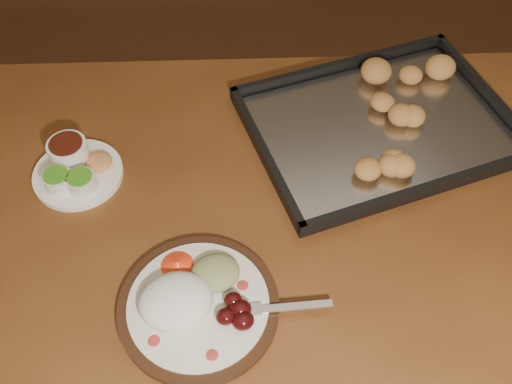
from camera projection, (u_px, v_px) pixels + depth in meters
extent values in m
plane|color=#50311B|center=(260.00, 293.00, 1.75)|extent=(4.00, 4.00, 0.00)
cube|color=brown|center=(236.00, 233.00, 1.02)|extent=(1.64, 1.17, 0.04)
cylinder|color=#432314|center=(485.00, 184.00, 1.56)|extent=(0.07, 0.07, 0.71)
cylinder|color=black|center=(199.00, 307.00, 0.90)|extent=(0.26, 0.26, 0.02)
cylinder|color=silver|center=(198.00, 304.00, 0.89)|extent=(0.22, 0.22, 0.01)
ellipsoid|color=#AA2F28|center=(154.00, 341.00, 0.86)|extent=(0.02, 0.02, 0.00)
ellipsoid|color=#AA2F28|center=(212.00, 355.00, 0.84)|extent=(0.02, 0.02, 0.00)
ellipsoid|color=#AA2F28|center=(243.00, 285.00, 0.91)|extent=(0.02, 0.02, 0.00)
ellipsoid|color=#AA2F28|center=(150.00, 289.00, 0.91)|extent=(0.02, 0.02, 0.00)
ellipsoid|color=white|center=(176.00, 301.00, 0.88)|extent=(0.14, 0.13, 0.05)
ellipsoid|color=#3F090A|center=(226.00, 316.00, 0.87)|extent=(0.03, 0.03, 0.02)
ellipsoid|color=#3F090A|center=(241.00, 309.00, 0.87)|extent=(0.03, 0.03, 0.02)
ellipsoid|color=#3F090A|center=(233.00, 300.00, 0.88)|extent=(0.03, 0.03, 0.02)
ellipsoid|color=#3F090A|center=(243.00, 321.00, 0.86)|extent=(0.03, 0.03, 0.02)
ellipsoid|color=tan|center=(215.00, 273.00, 0.92)|extent=(0.10, 0.09, 0.03)
cone|color=#FA3C16|center=(177.00, 264.00, 0.93)|extent=(0.06, 0.06, 0.02)
cube|color=silver|center=(293.00, 307.00, 0.89)|extent=(0.12, 0.03, 0.00)
cube|color=silver|center=(251.00, 310.00, 0.88)|extent=(0.04, 0.03, 0.00)
cylinder|color=silver|center=(237.00, 316.00, 0.88)|extent=(0.03, 0.01, 0.00)
cylinder|color=silver|center=(237.00, 313.00, 0.88)|extent=(0.03, 0.01, 0.00)
cylinder|color=silver|center=(237.00, 309.00, 0.88)|extent=(0.03, 0.01, 0.00)
cylinder|color=silver|center=(237.00, 306.00, 0.89)|extent=(0.03, 0.01, 0.00)
cylinder|color=white|center=(78.00, 174.00, 1.07)|extent=(0.17, 0.17, 0.01)
cylinder|color=silver|center=(58.00, 180.00, 1.03)|extent=(0.05, 0.05, 0.03)
cylinder|color=#418C1C|center=(56.00, 175.00, 1.02)|extent=(0.05, 0.05, 0.00)
cylinder|color=silver|center=(82.00, 182.00, 1.03)|extent=(0.05, 0.05, 0.03)
cylinder|color=#418C1C|center=(79.00, 177.00, 1.01)|extent=(0.05, 0.05, 0.00)
cylinder|color=white|center=(69.00, 151.00, 1.06)|extent=(0.07, 0.07, 0.04)
cylinder|color=#3C130A|center=(66.00, 144.00, 1.05)|extent=(0.06, 0.06, 0.00)
ellipsoid|color=#DC984D|center=(99.00, 161.00, 1.07)|extent=(0.05, 0.05, 0.02)
cube|color=black|center=(379.00, 128.00, 1.14)|extent=(0.55, 0.43, 0.01)
cube|color=black|center=(341.00, 66.00, 1.23)|extent=(0.50, 0.08, 0.02)
cube|color=black|center=(427.00, 189.00, 1.03)|extent=(0.50, 0.08, 0.02)
cube|color=black|center=(485.00, 92.00, 1.18)|extent=(0.06, 0.37, 0.02)
cube|color=black|center=(265.00, 154.00, 1.08)|extent=(0.06, 0.37, 0.02)
cube|color=silver|center=(379.00, 125.00, 1.14)|extent=(0.51, 0.39, 0.00)
ellipsoid|color=#B6843F|center=(409.00, 110.00, 1.13)|extent=(0.06, 0.05, 0.04)
ellipsoid|color=#B6843F|center=(417.00, 89.00, 1.17)|extent=(0.08, 0.08, 0.04)
ellipsoid|color=#B6843F|center=(369.00, 80.00, 1.18)|extent=(0.07, 0.07, 0.04)
ellipsoid|color=#B6843F|center=(346.00, 104.00, 1.14)|extent=(0.07, 0.07, 0.04)
ellipsoid|color=#B6843F|center=(328.00, 110.00, 1.13)|extent=(0.08, 0.08, 0.04)
ellipsoid|color=#B6843F|center=(353.00, 126.00, 1.11)|extent=(0.06, 0.05, 0.04)
ellipsoid|color=#B6843F|center=(342.00, 148.00, 1.07)|extent=(0.08, 0.08, 0.04)
ellipsoid|color=#B6843F|center=(396.00, 160.00, 1.05)|extent=(0.07, 0.07, 0.04)
ellipsoid|color=#B6843F|center=(418.00, 132.00, 1.10)|extent=(0.07, 0.07, 0.04)
ellipsoid|color=#B6843F|center=(435.00, 125.00, 1.11)|extent=(0.08, 0.08, 0.04)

